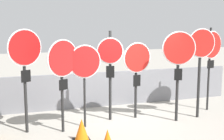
{
  "coord_description": "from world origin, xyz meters",
  "views": [
    {
      "loc": [
        -3.03,
        -7.78,
        2.77
      ],
      "look_at": [
        -0.51,
        0.0,
        1.47
      ],
      "focal_mm": 50.0,
      "sensor_mm": 36.0,
      "label": 1
    }
  ],
  "objects_px": {
    "stop_sign_5": "(179,58)",
    "stop_sign_3": "(110,61)",
    "stop_sign_0": "(25,58)",
    "stop_sign_1": "(63,66)",
    "traffic_cone_0": "(82,130)",
    "stop_sign_6": "(201,54)",
    "stop_sign_7": "(211,51)",
    "stop_sign_2": "(85,66)",
    "stop_sign_4": "(137,64)"
  },
  "relations": [
    {
      "from": "stop_sign_5",
      "to": "stop_sign_3",
      "type": "bearing_deg",
      "value": 174.08
    },
    {
      "from": "stop_sign_0",
      "to": "stop_sign_1",
      "type": "relative_size",
      "value": 1.11
    },
    {
      "from": "stop_sign_5",
      "to": "traffic_cone_0",
      "type": "xyz_separation_m",
      "value": [
        -2.82,
        -0.58,
        -1.52
      ]
    },
    {
      "from": "stop_sign_6",
      "to": "stop_sign_0",
      "type": "bearing_deg",
      "value": -179.51
    },
    {
      "from": "stop_sign_7",
      "to": "traffic_cone_0",
      "type": "xyz_separation_m",
      "value": [
        -4.31,
        -1.25,
        -1.59
      ]
    },
    {
      "from": "stop_sign_0",
      "to": "stop_sign_6",
      "type": "height_order",
      "value": "stop_sign_0"
    },
    {
      "from": "stop_sign_2",
      "to": "stop_sign_3",
      "type": "xyz_separation_m",
      "value": [
        0.8,
        0.38,
        0.05
      ]
    },
    {
      "from": "stop_sign_1",
      "to": "traffic_cone_0",
      "type": "xyz_separation_m",
      "value": [
        0.29,
        -0.69,
        -1.43
      ]
    },
    {
      "from": "stop_sign_2",
      "to": "stop_sign_6",
      "type": "relative_size",
      "value": 0.85
    },
    {
      "from": "stop_sign_5",
      "to": "traffic_cone_0",
      "type": "bearing_deg",
      "value": -153.07
    },
    {
      "from": "stop_sign_3",
      "to": "stop_sign_5",
      "type": "distance_m",
      "value": 1.86
    },
    {
      "from": "stop_sign_0",
      "to": "stop_sign_6",
      "type": "bearing_deg",
      "value": -28.31
    },
    {
      "from": "stop_sign_0",
      "to": "stop_sign_7",
      "type": "height_order",
      "value": "stop_sign_0"
    },
    {
      "from": "stop_sign_3",
      "to": "stop_sign_6",
      "type": "bearing_deg",
      "value": 2.83
    },
    {
      "from": "stop_sign_4",
      "to": "stop_sign_5",
      "type": "distance_m",
      "value": 1.16
    },
    {
      "from": "stop_sign_4",
      "to": "traffic_cone_0",
      "type": "height_order",
      "value": "stop_sign_4"
    },
    {
      "from": "stop_sign_3",
      "to": "stop_sign_4",
      "type": "xyz_separation_m",
      "value": [
        0.77,
        -0.05,
        -0.11
      ]
    },
    {
      "from": "stop_sign_5",
      "to": "stop_sign_6",
      "type": "bearing_deg",
      "value": 23.48
    },
    {
      "from": "stop_sign_4",
      "to": "stop_sign_7",
      "type": "xyz_separation_m",
      "value": [
        2.45,
        0.04,
        0.29
      ]
    },
    {
      "from": "stop_sign_6",
      "to": "traffic_cone_0",
      "type": "distance_m",
      "value": 3.98
    },
    {
      "from": "stop_sign_3",
      "to": "stop_sign_5",
      "type": "relative_size",
      "value": 1.0
    },
    {
      "from": "stop_sign_1",
      "to": "stop_sign_7",
      "type": "xyz_separation_m",
      "value": [
        4.61,
        0.55,
        0.16
      ]
    },
    {
      "from": "stop_sign_1",
      "to": "traffic_cone_0",
      "type": "height_order",
      "value": "stop_sign_1"
    },
    {
      "from": "stop_sign_1",
      "to": "stop_sign_5",
      "type": "height_order",
      "value": "stop_sign_5"
    },
    {
      "from": "stop_sign_2",
      "to": "stop_sign_0",
      "type": "bearing_deg",
      "value": 171.29
    },
    {
      "from": "stop_sign_5",
      "to": "stop_sign_2",
      "type": "bearing_deg",
      "value": -171.31
    },
    {
      "from": "stop_sign_4",
      "to": "stop_sign_5",
      "type": "bearing_deg",
      "value": -41.24
    },
    {
      "from": "stop_sign_7",
      "to": "stop_sign_4",
      "type": "bearing_deg",
      "value": 166.93
    },
    {
      "from": "stop_sign_6",
      "to": "stop_sign_7",
      "type": "bearing_deg",
      "value": 40.58
    },
    {
      "from": "stop_sign_1",
      "to": "stop_sign_5",
      "type": "xyz_separation_m",
      "value": [
        3.11,
        -0.11,
        0.09
      ]
    },
    {
      "from": "stop_sign_4",
      "to": "stop_sign_7",
      "type": "distance_m",
      "value": 2.47
    },
    {
      "from": "stop_sign_2",
      "to": "traffic_cone_0",
      "type": "relative_size",
      "value": 4.1
    },
    {
      "from": "stop_sign_4",
      "to": "stop_sign_3",
      "type": "bearing_deg",
      "value": 168.47
    },
    {
      "from": "stop_sign_1",
      "to": "stop_sign_6",
      "type": "xyz_separation_m",
      "value": [
        3.88,
        -0.0,
        0.15
      ]
    },
    {
      "from": "stop_sign_5",
      "to": "stop_sign_6",
      "type": "height_order",
      "value": "stop_sign_6"
    },
    {
      "from": "stop_sign_5",
      "to": "stop_sign_6",
      "type": "relative_size",
      "value": 0.97
    },
    {
      "from": "stop_sign_6",
      "to": "traffic_cone_0",
      "type": "height_order",
      "value": "stop_sign_6"
    },
    {
      "from": "stop_sign_5",
      "to": "stop_sign_7",
      "type": "height_order",
      "value": "stop_sign_7"
    },
    {
      "from": "stop_sign_3",
      "to": "stop_sign_7",
      "type": "relative_size",
      "value": 0.97
    },
    {
      "from": "traffic_cone_0",
      "to": "stop_sign_1",
      "type": "bearing_deg",
      "value": 112.91
    },
    {
      "from": "stop_sign_2",
      "to": "stop_sign_4",
      "type": "distance_m",
      "value": 1.61
    },
    {
      "from": "stop_sign_0",
      "to": "stop_sign_2",
      "type": "relative_size",
      "value": 1.19
    },
    {
      "from": "stop_sign_0",
      "to": "stop_sign_2",
      "type": "bearing_deg",
      "value": -27.55
    },
    {
      "from": "stop_sign_1",
      "to": "stop_sign_7",
      "type": "height_order",
      "value": "stop_sign_7"
    },
    {
      "from": "stop_sign_0",
      "to": "stop_sign_2",
      "type": "distance_m",
      "value": 1.48
    },
    {
      "from": "stop_sign_5",
      "to": "stop_sign_7",
      "type": "xyz_separation_m",
      "value": [
        1.49,
        0.67,
        0.07
      ]
    },
    {
      "from": "stop_sign_4",
      "to": "stop_sign_6",
      "type": "xyz_separation_m",
      "value": [
        1.72,
        -0.51,
        0.28
      ]
    },
    {
      "from": "stop_sign_4",
      "to": "stop_sign_7",
      "type": "relative_size",
      "value": 0.85
    },
    {
      "from": "stop_sign_4",
      "to": "stop_sign_6",
      "type": "relative_size",
      "value": 0.85
    },
    {
      "from": "stop_sign_4",
      "to": "stop_sign_7",
      "type": "bearing_deg",
      "value": -7.07
    }
  ]
}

